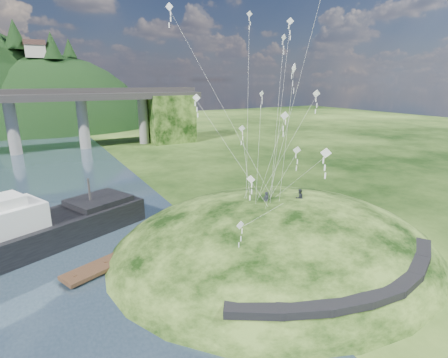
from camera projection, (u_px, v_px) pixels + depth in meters
ground at (218, 275)px, 31.69m from camera, size 320.00×320.00×0.00m
grass_hill at (275, 259)px, 37.54m from camera, size 36.00×32.00×13.00m
footpath at (365, 285)px, 26.45m from camera, size 22.29×5.84×0.83m
work_barge at (33, 230)px, 36.22m from camera, size 24.10×15.23×8.22m
wooden_dock at (133, 252)px, 34.95m from camera, size 14.03×7.39×1.02m
kite_flyers at (289, 190)px, 36.64m from camera, size 4.65×1.43×2.04m
kite_swarm at (267, 93)px, 33.86m from camera, size 16.22×17.95×19.34m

